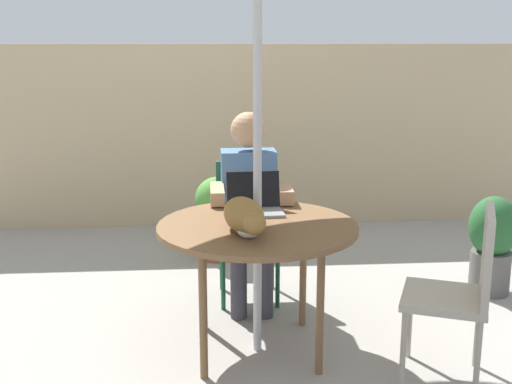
# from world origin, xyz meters

# --- Properties ---
(ground_plane) EXTENTS (14.00, 14.00, 0.00)m
(ground_plane) POSITION_xyz_m (0.00, 0.00, 0.00)
(ground_plane) COLOR gray
(fence_back) EXTENTS (5.49, 0.08, 1.61)m
(fence_back) POSITION_xyz_m (0.00, 2.50, 0.80)
(fence_back) COLOR tan
(fence_back) RESTS_ON ground
(patio_table) EXTENTS (1.05, 1.05, 0.71)m
(patio_table) POSITION_xyz_m (0.00, 0.00, 0.65)
(patio_table) COLOR brown
(patio_table) RESTS_ON ground
(chair_occupied) EXTENTS (0.40, 0.40, 0.88)m
(chair_occupied) POSITION_xyz_m (0.00, 0.81, 0.51)
(chair_occupied) COLOR #194C2D
(chair_occupied) RESTS_ON ground
(chair_empty) EXTENTS (0.52, 0.52, 0.88)m
(chair_empty) POSITION_xyz_m (0.97, -0.40, 0.51)
(chair_empty) COLOR #B2A899
(chair_empty) RESTS_ON ground
(person_seated) EXTENTS (0.48, 0.48, 1.22)m
(person_seated) POSITION_xyz_m (-0.00, 0.65, 0.68)
(person_seated) COLOR #4C72A5
(person_seated) RESTS_ON ground
(laptop) EXTENTS (0.31, 0.27, 0.21)m
(laptop) POSITION_xyz_m (0.00, 0.26, 0.77)
(laptop) COLOR gray
(laptop) RESTS_ON patio_table
(cat) EXTENTS (0.25, 0.65, 0.17)m
(cat) POSITION_xyz_m (-0.07, -0.15, 0.79)
(cat) COLOR olive
(cat) RESTS_ON patio_table
(potted_plant_near_fence) EXTENTS (0.34, 0.34, 0.64)m
(potted_plant_near_fence) POSITION_xyz_m (-0.18, 1.52, 0.37)
(potted_plant_near_fence) COLOR #9E5138
(potted_plant_near_fence) RESTS_ON ground
(potted_plant_by_chair) EXTENTS (0.32, 0.32, 0.66)m
(potted_plant_by_chair) POSITION_xyz_m (1.60, 0.70, 0.35)
(potted_plant_by_chair) COLOR #595654
(potted_plant_by_chair) RESTS_ON ground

